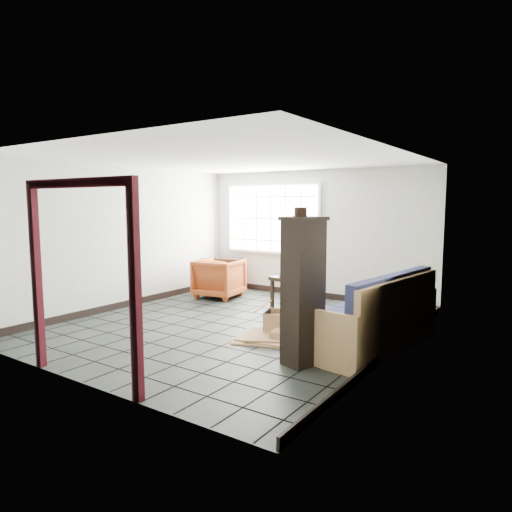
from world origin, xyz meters
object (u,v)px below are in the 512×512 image
Objects in this scene: side_table at (289,282)px; tall_shelf at (303,290)px; futon_sofa at (376,321)px; armchair at (219,276)px.

side_table is 2.89m from tall_shelf.
tall_shelf is (-0.53, -1.10, 0.54)m from futon_sofa.
armchair is (-3.80, 1.39, 0.07)m from futon_sofa.
armchair is at bearing 159.99° from tall_shelf.
futon_sofa is 2.73× the size of armchair.
side_table is (1.71, -0.09, 0.06)m from armchair.
tall_shelf is at bearing -107.69° from futon_sofa.
tall_shelf reaches higher than futon_sofa.
armchair is 0.49× the size of tall_shelf.
tall_shelf is (3.28, -2.49, 0.47)m from armchair.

